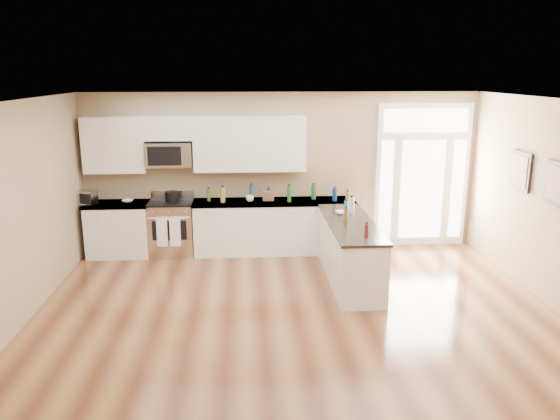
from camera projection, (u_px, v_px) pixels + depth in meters
name	position (u px, v px, depth m)	size (l,w,h in m)	color
ground	(305.00, 354.00, 6.25)	(8.00, 8.00, 0.00)	#592C19
room_shell	(307.00, 210.00, 5.82)	(8.00, 8.00, 8.00)	#9F8664
back_cabinet_left	(119.00, 231.00, 9.53)	(1.10, 0.66, 0.94)	white
back_cabinet_right	(274.00, 228.00, 9.70)	(2.85, 0.66, 0.94)	white
peninsula_cabinet	(350.00, 253.00, 8.36)	(0.69, 2.32, 0.94)	white
upper_cabinet_left	(114.00, 145.00, 9.30)	(1.04, 0.33, 0.95)	white
upper_cabinet_right	(250.00, 144.00, 9.44)	(1.94, 0.33, 0.95)	white
upper_cabinet_short	(169.00, 128.00, 9.29)	(0.82, 0.33, 0.40)	white
microwave	(169.00, 154.00, 9.36)	(0.78, 0.41, 0.42)	silver
entry_door	(422.00, 176.00, 9.90)	(1.70, 0.10, 2.60)	white
wall_art_near	(520.00, 171.00, 8.17)	(0.05, 0.58, 0.58)	black
wall_art_far	(558.00, 184.00, 7.20)	(0.05, 0.58, 0.58)	black
kitchen_range	(172.00, 228.00, 9.57)	(0.76, 0.68, 1.08)	silver
stockpot	(172.00, 196.00, 9.47)	(0.24, 0.24, 0.19)	black
toaster_oven	(87.00, 197.00, 9.28)	(0.28, 0.22, 0.24)	silver
cardboard_box	(268.00, 196.00, 9.59)	(0.20, 0.14, 0.16)	brown
bowl_left	(128.00, 201.00, 9.44)	(0.18, 0.18, 0.04)	white
bowl_peninsula	(341.00, 213.00, 8.65)	(0.17, 0.17, 0.05)	white
cup_counter	(250.00, 199.00, 9.50)	(0.13, 0.13, 0.10)	white
counter_bottles	(302.00, 199.00, 9.11)	(2.40, 2.44, 0.29)	#19591E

